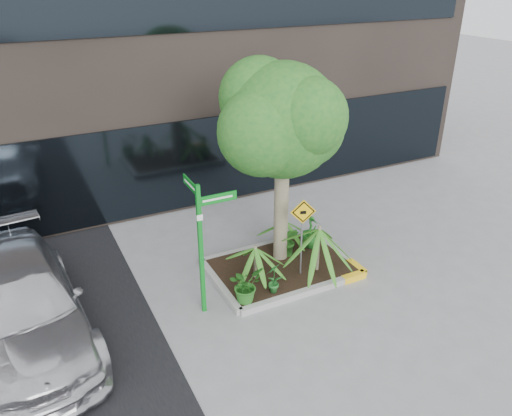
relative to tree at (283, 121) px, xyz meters
name	(u,v)px	position (x,y,z in m)	size (l,w,h in m)	color
ground	(280,279)	(-0.36, -0.67, -3.55)	(80.00, 80.00, 0.00)	gray
planter	(283,267)	(-0.13, -0.40, -3.45)	(3.35, 2.36, 0.15)	#9E9E99
tree	(283,121)	(0.00, 0.00, 0.00)	(3.24, 2.87, 4.86)	tan
palm_front	(319,229)	(0.49, -0.90, -2.32)	(1.29, 1.29, 1.44)	tan
palm_left	(255,248)	(-0.93, -0.53, -2.64)	(0.92, 0.92, 1.02)	tan
palm_back	(286,222)	(0.41, 0.44, -2.75)	(0.78, 0.78, 0.86)	tan
parked_car	(20,305)	(-5.75, -0.22, -2.78)	(2.15, 5.29, 1.54)	silver
shrub_a	(245,285)	(-1.51, -1.22, -3.01)	(0.69, 0.69, 0.77)	#23631C
shrub_b	(311,231)	(0.95, 0.09, -2.96)	(0.48, 0.48, 0.86)	#1F6820
shrub_c	(274,277)	(-0.83, -1.22, -3.03)	(0.39, 0.39, 0.74)	#1D5E21
shrub_d	(289,241)	(0.23, -0.06, -3.01)	(0.43, 0.43, 0.78)	#205518
street_sign_post	(202,235)	(-2.31, -0.92, -1.77)	(0.85, 0.84, 2.88)	#0C861E
cattle_sign	(302,225)	(0.07, -0.85, -2.14)	(0.55, 0.20, 1.86)	slate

